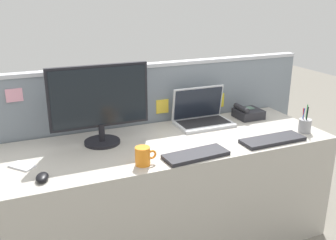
# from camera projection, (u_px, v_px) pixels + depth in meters

# --- Properties ---
(ground_plane) EXTENTS (10.00, 10.00, 0.00)m
(ground_plane) POSITION_uv_depth(u_px,v_px,m) (171.00, 239.00, 2.55)
(ground_plane) COLOR slate
(desk) EXTENTS (1.99, 0.71, 0.72)m
(desk) POSITION_uv_depth(u_px,v_px,m) (171.00, 192.00, 2.44)
(desk) COLOR #ADA89E
(desk) RESTS_ON ground_plane
(cubicle_divider) EXTENTS (2.40, 0.08, 1.13)m
(cubicle_divider) POSITION_uv_depth(u_px,v_px,m) (149.00, 141.00, 2.71)
(cubicle_divider) COLOR gray
(cubicle_divider) RESTS_ON ground_plane
(desktop_monitor) EXTENTS (0.59, 0.22, 0.48)m
(desktop_monitor) POSITION_uv_depth(u_px,v_px,m) (99.00, 101.00, 2.21)
(desktop_monitor) COLOR black
(desktop_monitor) RESTS_ON desk
(laptop) EXTENTS (0.38, 0.24, 0.25)m
(laptop) POSITION_uv_depth(u_px,v_px,m) (201.00, 115.00, 2.61)
(laptop) COLOR silver
(laptop) RESTS_ON desk
(desk_phone) EXTENTS (0.18, 0.17, 0.10)m
(desk_phone) POSITION_uv_depth(u_px,v_px,m) (248.00, 113.00, 2.73)
(desk_phone) COLOR #232328
(desk_phone) RESTS_ON desk
(keyboard_main) EXTENTS (0.38, 0.17, 0.02)m
(keyboard_main) POSITION_uv_depth(u_px,v_px,m) (196.00, 155.00, 2.10)
(keyboard_main) COLOR #232328
(keyboard_main) RESTS_ON desk
(keyboard_spare) EXTENTS (0.41, 0.15, 0.02)m
(keyboard_spare) POSITION_uv_depth(u_px,v_px,m) (273.00, 140.00, 2.31)
(keyboard_spare) COLOR #232328
(keyboard_spare) RESTS_ON desk
(computer_mouse_right_hand) EXTENTS (0.08, 0.11, 0.03)m
(computer_mouse_right_hand) POSITION_uv_depth(u_px,v_px,m) (42.00, 177.00, 1.84)
(computer_mouse_right_hand) COLOR black
(computer_mouse_right_hand) RESTS_ON desk
(pen_cup) EXTENTS (0.08, 0.08, 0.18)m
(pen_cup) POSITION_uv_depth(u_px,v_px,m) (305.00, 125.00, 2.45)
(pen_cup) COLOR #99999E
(pen_cup) RESTS_ON desk
(cell_phone_white_slab) EXTENTS (0.14, 0.15, 0.01)m
(cell_phone_white_slab) POSITION_uv_depth(u_px,v_px,m) (22.00, 166.00, 1.98)
(cell_phone_white_slab) COLOR silver
(cell_phone_white_slab) RESTS_ON desk
(coffee_mug) EXTENTS (0.12, 0.08, 0.10)m
(coffee_mug) POSITION_uv_depth(u_px,v_px,m) (143.00, 156.00, 1.99)
(coffee_mug) COLOR orange
(coffee_mug) RESTS_ON desk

